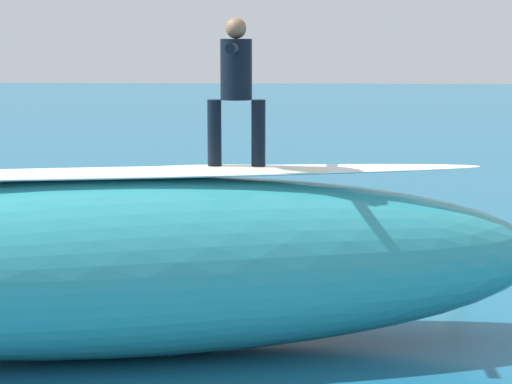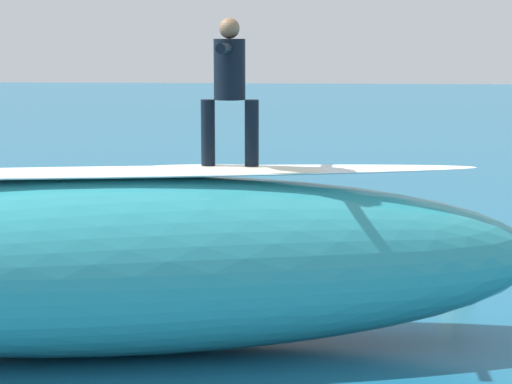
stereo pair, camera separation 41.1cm
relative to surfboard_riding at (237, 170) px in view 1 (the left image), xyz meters
The scene contains 11 objects.
ground_plane 3.17m from the surfboard_riding, 67.72° to the right, with size 120.00×120.00×0.00m, color #196084.
wave_crest 1.65m from the surfboard_riding, 10.55° to the left, with size 9.39×2.09×1.90m, color teal.
wave_foam_lip 1.31m from the surfboard_riding, 10.55° to the left, with size 7.98×0.73×0.08m, color white.
surfboard_riding is the anchor object (origin of this frame).
surfer_riding 0.94m from the surfboard_riding, behind, with size 0.61×1.45×1.53m.
surfboard_paddling 4.33m from the surfboard_riding, 93.19° to the right, with size 2.31×0.50×0.07m, color yellow.
surfer_paddling 4.14m from the surfboard_riding, 92.50° to the right, with size 0.90×1.70×0.32m.
buoy_marker 4.56m from the surfboard_riding, 131.79° to the right, with size 0.56×0.56×0.96m.
foam_patch_near 4.58m from the surfboard_riding, 117.60° to the right, with size 0.95×0.88×0.15m, color white.
foam_patch_mid 4.24m from the surfboard_riding, 60.22° to the right, with size 0.76×0.52×0.09m, color white.
foam_patch_far 2.91m from the surfboard_riding, 102.18° to the right, with size 0.95×0.58×0.12m, color white.
Camera 1 is at (-1.63, 11.89, 3.29)m, focal length 64.69 mm.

